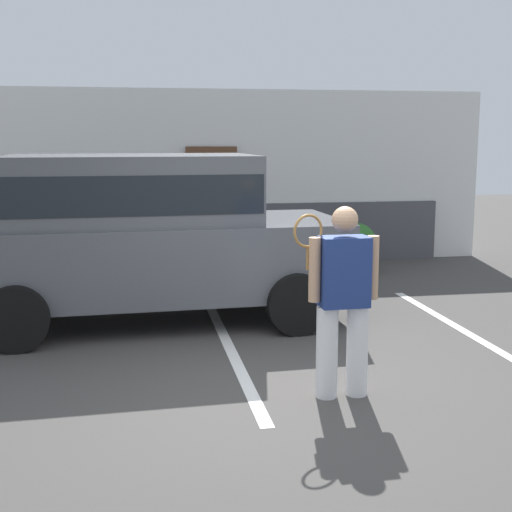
{
  "coord_description": "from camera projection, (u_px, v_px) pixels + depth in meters",
  "views": [
    {
      "loc": [
        -1.2,
        -5.77,
        2.25
      ],
      "look_at": [
        0.04,
        1.2,
        1.05
      ],
      "focal_mm": 48.97,
      "sensor_mm": 36.0,
      "label": 1
    }
  ],
  "objects": [
    {
      "name": "tennis_player_man",
      "position": [
        343.0,
        299.0,
        6.03
      ],
      "size": [
        0.76,
        0.27,
        1.68
      ],
      "rotation": [
        0.0,
        0.0,
        3.16
      ],
      "color": "white",
      "rests_on": "ground_plane"
    },
    {
      "name": "ground_plane",
      "position": [
        275.0,
        395.0,
        6.19
      ],
      "size": [
        40.0,
        40.0,
        0.0
      ],
      "primitive_type": "plane",
      "color": "#423F3D"
    },
    {
      "name": "parking_stripe_2",
      "position": [
        469.0,
        334.0,
        8.09
      ],
      "size": [
        0.12,
        4.4,
        0.01
      ],
      "primitive_type": "cube",
      "color": "silver",
      "rests_on": "ground_plane"
    },
    {
      "name": "parked_suv",
      "position": [
        145.0,
        230.0,
        8.49
      ],
      "size": [
        4.67,
        2.31,
        2.05
      ],
      "rotation": [
        0.0,
        0.0,
        0.04
      ],
      "color": "#4C4F54",
      "rests_on": "ground_plane"
    },
    {
      "name": "potted_plant_by_porch",
      "position": [
        357.0,
        245.0,
        11.74
      ],
      "size": [
        0.63,
        0.63,
        0.84
      ],
      "color": "#9E5638",
      "rests_on": "ground_plane"
    },
    {
      "name": "parking_stripe_1",
      "position": [
        229.0,
        347.0,
        7.61
      ],
      "size": [
        0.12,
        4.4,
        0.01
      ],
      "primitive_type": "cube",
      "color": "silver",
      "rests_on": "ground_plane"
    },
    {
      "name": "house_frontage",
      "position": [
        200.0,
        183.0,
        12.44
      ],
      "size": [
        10.48,
        0.4,
        3.09
      ],
      "color": "white",
      "rests_on": "ground_plane"
    }
  ]
}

